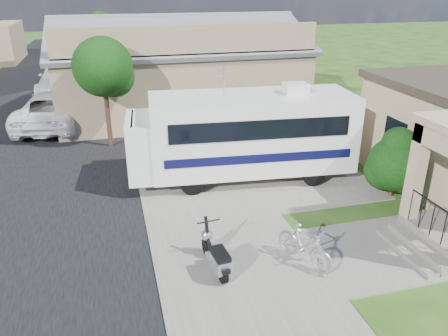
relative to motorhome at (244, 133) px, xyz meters
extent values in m
plane|color=#183B0F|center=(-0.70, -4.41, -1.69)|extent=(120.00, 120.00, 0.00)
cube|color=black|center=(-8.20, 5.59, -1.68)|extent=(9.00, 80.00, 0.02)
cube|color=#65625B|center=(-1.70, 5.59, -1.66)|extent=(4.00, 80.00, 0.06)
cube|color=#65625B|center=(0.80, 0.09, -1.67)|extent=(7.00, 6.00, 0.05)
cube|color=#65625B|center=(2.30, -5.41, -1.67)|extent=(4.00, 3.00, 0.05)
cube|color=black|center=(4.78, -1.71, 0.01)|extent=(0.04, 1.10, 1.20)
cube|color=#65625B|center=(3.00, -5.71, -1.53)|extent=(0.40, 2.16, 0.32)
cube|color=#65625B|center=(2.65, -5.71, -1.61)|extent=(0.35, 2.16, 0.16)
cube|color=tan|center=(3.37, -4.69, 0.16)|extent=(0.35, 0.35, 2.70)
cylinder|color=black|center=(3.25, -5.71, -0.29)|extent=(0.04, 1.70, 0.04)
cube|color=#7C684D|center=(-0.70, 9.59, 0.11)|extent=(12.00, 8.00, 3.60)
cube|color=#5A5C66|center=(-0.70, 7.59, 2.46)|extent=(12.50, 4.40, 1.78)
cube|color=#5A5C66|center=(-0.70, 11.59, 2.46)|extent=(12.50, 4.40, 1.78)
cube|color=#5A5C66|center=(-0.70, 9.59, 3.16)|extent=(12.50, 0.50, 0.22)
cube|color=#7C684D|center=(-0.70, 5.69, 2.46)|extent=(11.76, 0.20, 1.30)
cylinder|color=#311E15|center=(-4.50, 4.59, -0.12)|extent=(0.20, 0.20, 3.15)
sphere|color=black|center=(-4.50, 4.59, 1.68)|extent=(2.40, 2.40, 2.40)
sphere|color=black|center=(-4.10, 4.79, 1.23)|extent=(1.68, 1.68, 1.68)
cylinder|color=#311E15|center=(-4.50, 14.59, -0.05)|extent=(0.20, 0.20, 3.29)
sphere|color=black|center=(-4.50, 14.59, 1.83)|extent=(2.40, 2.40, 2.40)
sphere|color=black|center=(-4.10, 14.79, 1.36)|extent=(1.68, 1.68, 1.68)
cylinder|color=#311E15|center=(-4.50, 23.59, -0.19)|extent=(0.20, 0.20, 3.01)
sphere|color=black|center=(-4.50, 23.59, 1.53)|extent=(2.40, 2.40, 2.40)
sphere|color=black|center=(-4.10, 23.79, 1.10)|extent=(1.68, 1.68, 1.68)
cube|color=silver|center=(0.29, -0.03, 0.03)|extent=(7.10, 3.06, 2.57)
cube|color=silver|center=(-3.54, 0.31, -0.26)|extent=(0.99, 2.40, 1.97)
cube|color=black|center=(-3.72, 0.33, 0.28)|extent=(0.24, 2.09, 0.89)
cube|color=black|center=(0.18, -1.27, 0.49)|extent=(5.85, 0.54, 0.64)
cube|color=black|center=(0.40, 1.22, 0.49)|extent=(5.85, 0.54, 0.64)
cube|color=black|center=(0.18, -1.27, -0.48)|extent=(6.20, 0.56, 0.30)
cube|color=black|center=(0.40, 1.21, -0.48)|extent=(6.20, 0.56, 0.30)
cube|color=silver|center=(1.77, -0.16, 1.49)|extent=(0.85, 0.76, 0.35)
cylinder|color=#B0B1B8|center=(-0.69, 0.06, 1.81)|extent=(0.04, 0.04, 0.99)
cylinder|color=black|center=(-2.00, -0.91, -1.25)|extent=(0.81, 0.34, 0.79)
cylinder|color=black|center=(-1.81, 1.25, -1.25)|extent=(0.81, 0.34, 0.79)
cylinder|color=black|center=(2.13, -1.28, -1.25)|extent=(0.81, 0.34, 0.79)
cylinder|color=black|center=(2.32, 0.89, -1.25)|extent=(0.81, 0.34, 0.79)
cylinder|color=#311E15|center=(4.24, -2.67, -1.34)|extent=(0.14, 0.14, 0.70)
sphere|color=black|center=(4.24, -2.67, -0.55)|extent=(1.76, 1.76, 1.76)
sphere|color=black|center=(4.59, -2.41, -0.20)|extent=(1.41, 1.41, 1.41)
sphere|color=black|center=(3.98, -2.49, -0.81)|extent=(1.23, 1.23, 1.23)
sphere|color=black|center=(4.42, -2.93, -0.90)|extent=(1.06, 1.06, 1.06)
sphere|color=black|center=(4.24, -2.67, 0.16)|extent=(1.06, 1.06, 1.06)
cylinder|color=black|center=(-2.21, -5.63, -1.40)|extent=(0.17, 0.48, 0.47)
cylinder|color=black|center=(-2.33, -4.46, -1.40)|extent=(0.17, 0.48, 0.47)
cube|color=#B0B1B8|center=(-2.27, -5.10, -1.34)|extent=(0.38, 0.61, 0.09)
cube|color=#B0B1B8|center=(-2.22, -5.52, -1.19)|extent=(0.42, 0.62, 0.32)
cube|color=black|center=(-2.23, -5.47, -0.97)|extent=(0.38, 0.67, 0.13)
cube|color=black|center=(-2.20, -5.79, -1.21)|extent=(0.21, 0.23, 0.11)
cylinder|color=black|center=(-2.32, -4.54, -0.97)|extent=(0.12, 0.37, 0.89)
sphere|color=#B0B1B8|center=(-2.33, -4.46, -1.05)|extent=(0.30, 0.30, 0.30)
sphere|color=black|center=(-2.34, -4.38, -1.05)|extent=(0.13, 0.13, 0.13)
cylinder|color=black|center=(-2.31, -4.62, -0.57)|extent=(0.59, 0.10, 0.04)
cube|color=black|center=(-2.33, -4.46, -1.27)|extent=(0.18, 0.31, 0.06)
imported|color=#B0B1B8|center=(-0.09, -5.42, -1.18)|extent=(1.17, 1.77, 1.04)
imported|color=white|center=(-6.93, 8.31, -0.83)|extent=(3.83, 6.57, 1.72)
imported|color=white|center=(-7.04, 15.38, -0.74)|extent=(3.13, 6.76, 1.91)
cylinder|color=#156B21|center=(3.08, -4.99, -1.59)|extent=(0.46, 0.46, 0.21)
camera|label=1|loc=(-4.31, -13.67, 4.80)|focal=35.00mm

